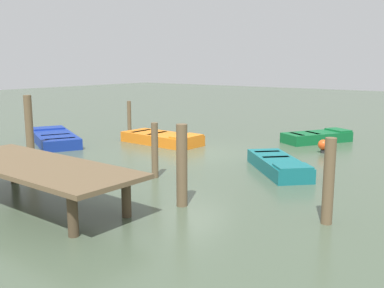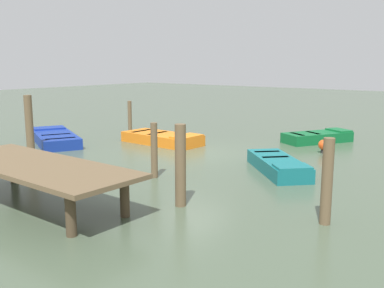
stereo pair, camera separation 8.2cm
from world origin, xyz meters
TOP-DOWN VIEW (x-y plane):
  - ground_plane at (0.00, 0.00)m, footprint 80.00×80.00m
  - dock_segment at (-0.66, 6.59)m, footprint 5.40×1.99m
  - rowboat_orange at (2.14, -0.85)m, footprint 3.33×1.47m
  - rowboat_green at (-2.61, -4.91)m, footprint 2.30×2.98m
  - rowboat_teal at (-3.60, 0.53)m, footprint 2.86×2.82m
  - rowboat_blue at (5.59, 1.70)m, footprint 3.89×2.85m
  - mooring_piling_center at (-3.30, 4.68)m, footprint 0.25×0.25m
  - mooring_piling_near_left at (-1.15, 3.20)m, footprint 0.19×0.19m
  - mooring_piling_near_right at (4.15, 3.68)m, footprint 0.26×0.26m
  - mooring_piling_mid_right at (4.99, -1.87)m, footprint 0.18×0.18m
  - mooring_piling_far_left at (-6.29, 3.80)m, footprint 0.22×0.22m
  - marker_buoy at (-3.61, -2.95)m, footprint 0.36×0.36m

SIDE VIEW (x-z plane):
  - ground_plane at x=0.00m, z-range 0.00..0.00m
  - rowboat_blue at x=5.59m, z-range -0.01..0.45m
  - rowboat_orange at x=2.14m, z-range -0.01..0.45m
  - rowboat_teal at x=-3.60m, z-range -0.01..0.45m
  - rowboat_green at x=-2.61m, z-range -0.01..0.45m
  - marker_buoy at x=-3.61m, z-range 0.05..0.53m
  - mooring_piling_mid_right at x=4.99m, z-range 0.00..1.47m
  - mooring_piling_near_left at x=-1.15m, z-range 0.00..1.54m
  - dock_segment at x=-0.66m, z-range 0.37..1.32m
  - mooring_piling_far_left at x=-6.29m, z-range 0.00..1.74m
  - mooring_piling_center at x=-3.30m, z-range 0.00..1.85m
  - mooring_piling_near_right at x=4.15m, z-range 0.00..2.09m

